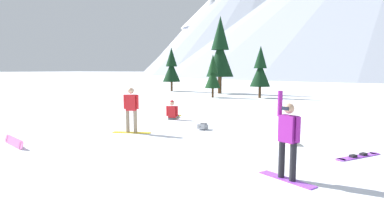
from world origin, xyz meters
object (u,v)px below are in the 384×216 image
at_px(loose_snowboard_near_right, 358,156).
at_px(pine_tree_leaning, 260,70).
at_px(pine_tree_tall, 213,74).
at_px(backpack_grey, 203,126).
at_px(snowboarder_foreground, 288,138).
at_px(snowboarder_background, 173,112).
at_px(loose_snowboard_far_spare, 14,142).
at_px(pine_tree_young, 172,68).
at_px(loose_snowboard_near_left, 286,137).
at_px(snowboarder_midground, 131,109).
at_px(pine_tree_broad, 220,52).

bearing_deg(loose_snowboard_near_right, pine_tree_leaning, 111.70).
xyz_separation_m(loose_snowboard_near_right, pine_tree_tall, (-11.63, 17.55, 2.16)).
bearing_deg(backpack_grey, snowboarder_foreground, -49.47).
distance_m(snowboarder_background, backpack_grey, 3.38).
bearing_deg(pine_tree_leaning, snowboarder_background, -93.86).
xyz_separation_m(loose_snowboard_far_spare, pine_tree_young, (-8.96, 27.22, 2.70)).
bearing_deg(loose_snowboard_near_left, loose_snowboard_near_right, -30.61).
distance_m(snowboarder_background, pine_tree_young, 22.58).
xyz_separation_m(snowboarder_background, backpack_grey, (2.63, -2.11, -0.22)).
xyz_separation_m(snowboarder_midground, pine_tree_broad, (-4.62, 22.57, 3.53)).
bearing_deg(loose_snowboard_near_left, snowboarder_midground, -168.71).
bearing_deg(pine_tree_young, pine_tree_leaning, -22.08).
height_order(pine_tree_young, pine_tree_tall, pine_tree_young).
height_order(backpack_grey, pine_tree_young, pine_tree_young).
height_order(snowboarder_foreground, pine_tree_tall, pine_tree_tall).
height_order(snowboarder_background, loose_snowboard_near_right, snowboarder_background).
height_order(backpack_grey, pine_tree_broad, pine_tree_broad).
bearing_deg(snowboarder_background, snowboarder_midground, -85.90).
bearing_deg(snowboarder_background, loose_snowboard_near_left, -24.47).
relative_size(snowboarder_foreground, loose_snowboard_near_left, 1.29).
xyz_separation_m(snowboarder_midground, pine_tree_tall, (-3.37, 17.37, 1.20)).
relative_size(snowboarder_background, loose_snowboard_near_right, 1.14).
relative_size(snowboarder_foreground, pine_tree_broad, 0.25).
distance_m(pine_tree_young, pine_tree_broad, 6.88).
distance_m(pine_tree_young, pine_tree_tall, 10.06).
distance_m(backpack_grey, pine_tree_leaning, 17.14).
xyz_separation_m(loose_snowboard_near_left, loose_snowboard_far_spare, (-8.21, -4.77, 0.00)).
bearing_deg(snowboarder_midground, pine_tree_leaning, 87.84).
bearing_deg(loose_snowboard_near_right, snowboarder_foreground, -117.99).
height_order(snowboarder_background, pine_tree_tall, pine_tree_tall).
height_order(snowboarder_foreground, pine_tree_leaning, pine_tree_leaning).
xyz_separation_m(snowboarder_background, pine_tree_tall, (-3.08, 13.34, 1.83)).
xyz_separation_m(snowboarder_midground, loose_snowboard_near_right, (8.26, -0.18, -0.96)).
bearing_deg(pine_tree_tall, loose_snowboard_far_spare, -86.95).
xyz_separation_m(loose_snowboard_near_right, backpack_grey, (-5.92, 2.10, 0.11)).
bearing_deg(pine_tree_young, loose_snowboard_near_right, -50.72).
xyz_separation_m(snowboarder_midground, loose_snowboard_near_left, (5.95, 1.19, -0.84)).
bearing_deg(loose_snowboard_far_spare, snowboarder_foreground, 2.76).
relative_size(backpack_grey, pine_tree_leaning, 0.11).
relative_size(backpack_grey, pine_tree_tall, 0.13).
relative_size(snowboarder_foreground, snowboarder_background, 1.13).
xyz_separation_m(snowboarder_foreground, pine_tree_leaning, (-5.97, 21.96, 1.60)).
bearing_deg(pine_tree_leaning, loose_snowboard_near_left, -73.42).
bearing_deg(loose_snowboard_near_right, loose_snowboard_far_spare, -162.05).
bearing_deg(snowboarder_foreground, loose_snowboard_far_spare, -177.24).
xyz_separation_m(snowboarder_foreground, snowboarder_background, (-6.97, 7.18, -0.64)).
bearing_deg(snowboarder_background, backpack_grey, -38.72).
bearing_deg(pine_tree_young, snowboarder_foreground, -56.26).
xyz_separation_m(loose_snowboard_near_left, loose_snowboard_near_right, (2.31, -1.37, -0.12)).
height_order(loose_snowboard_near_left, pine_tree_young, pine_tree_young).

